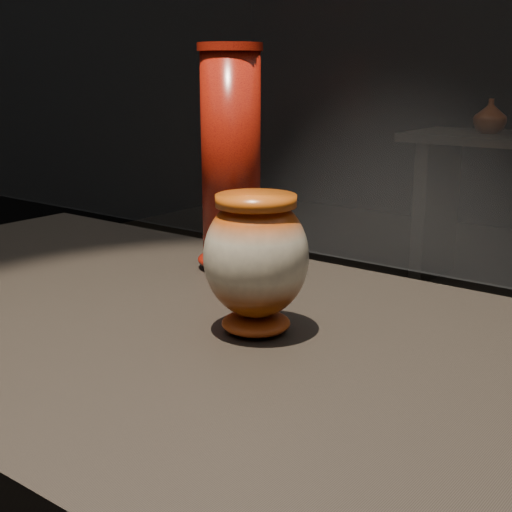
% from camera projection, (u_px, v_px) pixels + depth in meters
% --- Properties ---
extents(main_vase, '(0.18, 0.18, 0.19)m').
position_uv_depth(main_vase, '(256.00, 258.00, 0.97)').
color(main_vase, '#77310A').
rests_on(main_vase, display_plinth).
extents(tall_vase, '(0.15, 0.15, 0.40)m').
position_uv_depth(tall_vase, '(231.00, 163.00, 1.27)').
color(tall_vase, '#A21F0A').
rests_on(tall_vase, display_plinth).
extents(back_vase_left, '(0.26, 0.26, 0.19)m').
position_uv_depth(back_vase_left, '(490.00, 116.00, 4.04)').
color(back_vase_left, '#913A15').
rests_on(back_vase_left, back_shelf).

